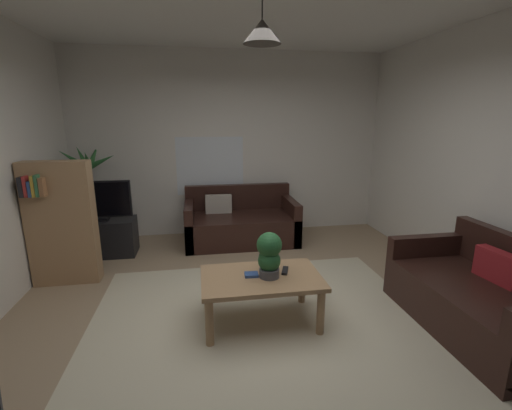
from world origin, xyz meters
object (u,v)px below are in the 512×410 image
object	(u,v)px
book_on_table_0	(251,275)
bookshelf_corner	(61,223)
couch_under_window	(240,224)
potted_plant_on_table	(269,254)
coffee_table	(261,283)
couch_right_side	(482,301)
tv_stand	(102,237)
potted_palm_corner	(93,203)
pendant_lamp	(262,31)
remote_on_table_0	(285,271)
tv	(97,200)

from	to	relation	value
book_on_table_0	bookshelf_corner	xyz separation A→B (m)	(-1.97, 1.15, 0.24)
couch_under_window	potted_plant_on_table	distance (m)	2.26
coffee_table	couch_right_side	bearing A→B (deg)	-12.73
couch_right_side	tv_stand	xyz separation A→B (m)	(-3.78, 2.40, -0.02)
coffee_table	book_on_table_0	xyz separation A→B (m)	(-0.08, 0.02, 0.08)
potted_palm_corner	bookshelf_corner	world-z (taller)	potted_palm_corner
book_on_table_0	potted_palm_corner	xyz separation A→B (m)	(-1.98, 2.40, 0.17)
couch_under_window	book_on_table_0	size ratio (longest dim) A/B	13.61
coffee_table	potted_palm_corner	world-z (taller)	potted_palm_corner
couch_right_side	book_on_table_0	size ratio (longest dim) A/B	12.81
coffee_table	bookshelf_corner	xyz separation A→B (m)	(-2.05, 1.17, 0.33)
potted_plant_on_table	pendant_lamp	world-z (taller)	pendant_lamp
remote_on_table_0	tv	world-z (taller)	tv
remote_on_table_0	bookshelf_corner	size ratio (longest dim) A/B	0.11
tv_stand	remote_on_table_0	bearing A→B (deg)	-42.34
coffee_table	remote_on_table_0	world-z (taller)	remote_on_table_0
couch_under_window	pendant_lamp	world-z (taller)	pendant_lamp
book_on_table_0	remote_on_table_0	world-z (taller)	book_on_table_0
couch_under_window	tv_stand	bearing A→B (deg)	-172.98
couch_right_side	coffee_table	bearing A→B (deg)	-102.73
bookshelf_corner	potted_palm_corner	bearing A→B (deg)	90.39
couch_under_window	coffee_table	distance (m)	2.22
tv_stand	pendant_lamp	xyz separation A→B (m)	(1.87, -1.97, 2.24)
potted_palm_corner	pendant_lamp	size ratio (longest dim) A/B	3.30
couch_under_window	remote_on_table_0	xyz separation A→B (m)	(0.16, -2.16, 0.20)
couch_right_side	book_on_table_0	xyz separation A→B (m)	(-2.00, 0.45, 0.20)
tv	pendant_lamp	world-z (taller)	pendant_lamp
couch_under_window	tv	world-z (taller)	tv
tv_stand	pendant_lamp	bearing A→B (deg)	-46.54
couch_under_window	couch_right_side	bearing A→B (deg)	-55.26
couch_under_window	tv_stand	world-z (taller)	couch_under_window
book_on_table_0	pendant_lamp	distance (m)	2.02
couch_right_side	pendant_lamp	xyz separation A→B (m)	(-1.91, 0.43, 2.22)
bookshelf_corner	potted_plant_on_table	bearing A→B (deg)	-29.10
coffee_table	bookshelf_corner	size ratio (longest dim) A/B	0.77
couch_right_side	remote_on_table_0	world-z (taller)	couch_right_side
remote_on_table_0	potted_palm_corner	bearing A→B (deg)	153.43
coffee_table	tv_stand	distance (m)	2.72
book_on_table_0	potted_plant_on_table	world-z (taller)	potted_plant_on_table
coffee_table	bookshelf_corner	bearing A→B (deg)	150.32
book_on_table_0	tv_stand	bearing A→B (deg)	132.40
coffee_table	book_on_table_0	world-z (taller)	book_on_table_0
couch_under_window	coffee_table	world-z (taller)	couch_under_window
potted_palm_corner	remote_on_table_0	bearing A→B (deg)	-45.78
couch_under_window	remote_on_table_0	distance (m)	2.17
tv	bookshelf_corner	size ratio (longest dim) A/B	0.62
couch_under_window	bookshelf_corner	xyz separation A→B (m)	(-2.13, -1.04, 0.44)
remote_on_table_0	tv_stand	distance (m)	2.86
potted_palm_corner	tv	bearing A→B (deg)	-67.42
couch_under_window	potted_palm_corner	bearing A→B (deg)	174.54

